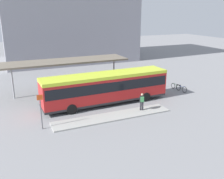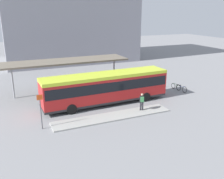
% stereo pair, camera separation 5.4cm
% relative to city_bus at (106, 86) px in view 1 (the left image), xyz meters
% --- Properties ---
extents(ground_plane, '(120.00, 120.00, 0.00)m').
position_rel_city_bus_xyz_m(ground_plane, '(-0.01, -0.00, -1.78)').
color(ground_plane, gray).
extents(curb_island, '(10.55, 1.80, 0.12)m').
position_rel_city_bus_xyz_m(curb_island, '(-0.76, -3.35, -1.72)').
color(curb_island, '#9E9E99').
rests_on(curb_island, ground_plane).
extents(city_bus, '(12.57, 2.85, 3.04)m').
position_rel_city_bus_xyz_m(city_bus, '(0.00, 0.00, 0.00)').
color(city_bus, red).
rests_on(city_bus, ground_plane).
extents(pedestrian_waiting, '(0.47, 0.50, 1.60)m').
position_rel_city_bus_xyz_m(pedestrian_waiting, '(2.15, -3.23, -0.74)').
color(pedestrian_waiting, '#232328').
rests_on(pedestrian_waiting, curb_island).
extents(bicycle_blue, '(0.48, 1.65, 0.71)m').
position_rel_city_bus_xyz_m(bicycle_blue, '(9.32, 0.16, -1.43)').
color(bicycle_blue, black).
rests_on(bicycle_blue, ground_plane).
extents(bicycle_green, '(0.48, 1.53, 0.66)m').
position_rel_city_bus_xyz_m(bicycle_green, '(9.22, 1.04, -1.45)').
color(bicycle_green, black).
rests_on(bicycle_green, ground_plane).
extents(station_shelter, '(13.50, 3.50, 3.60)m').
position_rel_city_bus_xyz_m(station_shelter, '(-2.53, 5.31, 1.69)').
color(station_shelter, '#706656').
rests_on(station_shelter, ground_plane).
extents(potted_planter_near_shelter, '(0.78, 0.78, 1.16)m').
position_rel_city_bus_xyz_m(potted_planter_near_shelter, '(-5.33, 2.53, -1.18)').
color(potted_planter_near_shelter, slate).
rests_on(potted_planter_near_shelter, ground_plane).
extents(platform_sign, '(0.44, 0.08, 2.80)m').
position_rel_city_bus_xyz_m(platform_sign, '(-6.70, -3.19, -0.23)').
color(platform_sign, '#4C4C51').
rests_on(platform_sign, ground_plane).
extents(station_building, '(22.58, 14.47, 18.40)m').
position_rel_city_bus_xyz_m(station_building, '(2.76, 25.12, 7.42)').
color(station_building, gray).
rests_on(station_building, ground_plane).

